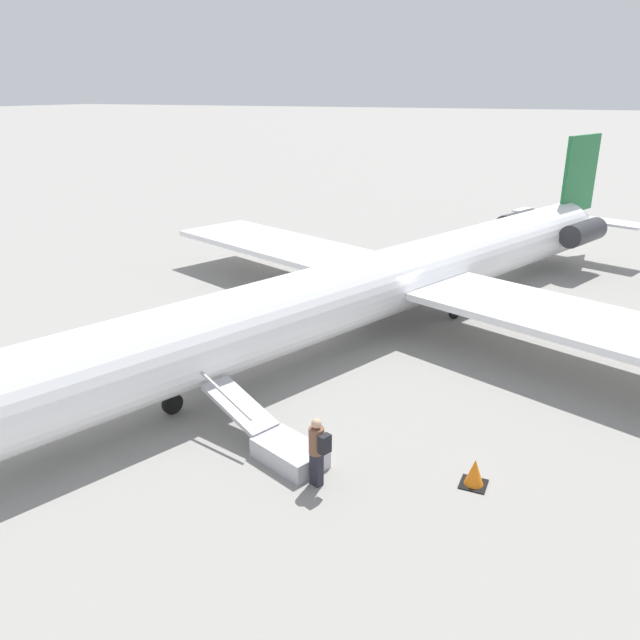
{
  "coord_description": "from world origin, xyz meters",
  "views": [
    {
      "loc": [
        21.54,
        6.85,
        8.71
      ],
      "look_at": [
        4.37,
        -0.86,
        1.73
      ],
      "focal_mm": 35.0,
      "sensor_mm": 36.0,
      "label": 1
    }
  ],
  "objects": [
    {
      "name": "boarding_stairs",
      "position": [
        9.54,
        0.32,
        0.37
      ],
      "size": [
        2.4,
        4.11,
        1.65
      ],
      "rotation": [
        0.0,
        0.0,
        -1.94
      ],
      "color": "#B2B2B7",
      "rests_on": "ground"
    },
    {
      "name": "traffic_cone_near_stairs",
      "position": [
        8.78,
        5.07,
        0.32
      ],
      "size": [
        0.61,
        0.61,
        0.68
      ],
      "color": "black",
      "rests_on": "ground"
    },
    {
      "name": "ground_plane",
      "position": [
        0.0,
        0.0,
        0.0
      ],
      "size": [
        600.0,
        600.0,
        0.0
      ],
      "primitive_type": "plane",
      "color": "gray"
    },
    {
      "name": "airplane_main",
      "position": [
        -0.91,
        0.36,
        1.94
      ],
      "size": [
        33.63,
        26.6,
        6.52
      ],
      "rotation": [
        0.0,
        0.0,
        -0.37
      ],
      "color": "white",
      "rests_on": "ground"
    },
    {
      "name": "passenger",
      "position": [
        10.28,
        1.73,
        1.0
      ],
      "size": [
        0.44,
        0.57,
        1.74
      ],
      "rotation": [
        0.0,
        0.0,
        -1.94
      ],
      "color": "#23232D",
      "rests_on": "ground"
    }
  ]
}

